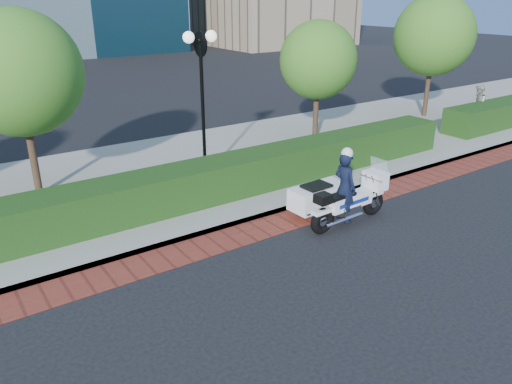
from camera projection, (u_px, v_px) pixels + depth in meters
ground at (284, 260)px, 10.71m from camera, size 120.00×120.00×0.00m
brick_strip at (246, 234)px, 11.85m from camera, size 60.00×1.00×0.01m
sidewalk at (164, 177)px, 15.25m from camera, size 60.00×8.00×0.15m
hedge_main at (202, 182)px, 13.21m from camera, size 18.00×1.20×1.00m
lamppost at (202, 82)px, 14.09m from camera, size 1.02×0.70×4.21m
tree_b at (19, 74)px, 12.52m from camera, size 3.20×3.20×4.89m
tree_c at (318, 60)px, 17.96m from camera, size 2.80×2.80×4.30m
tree_d at (434, 35)px, 21.19m from camera, size 3.40×3.40×5.16m
police_motorcycle at (336, 195)px, 12.31m from camera, size 2.48×1.74×2.00m
pedestrian at (477, 105)px, 20.79m from camera, size 0.99×0.91×1.63m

